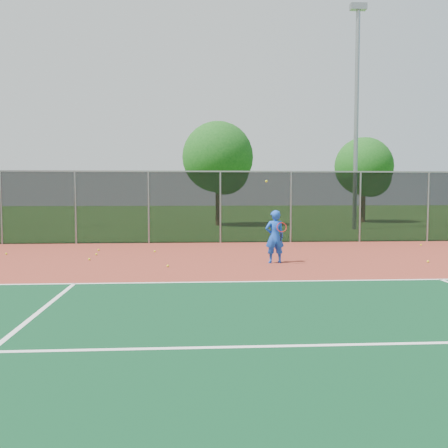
{
  "coord_description": "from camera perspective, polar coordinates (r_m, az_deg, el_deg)",
  "views": [
    {
      "loc": [
        -4.19,
        -8.94,
        2.28
      ],
      "look_at": [
        -3.3,
        5.0,
        1.3
      ],
      "focal_mm": 40.0,
      "sensor_mm": 36.0,
      "label": 1
    }
  ],
  "objects": [
    {
      "name": "ground",
      "position": [
        10.13,
        21.16,
        -9.26
      ],
      "size": [
        120.0,
        120.0,
        0.0
      ],
      "primitive_type": "plane",
      "color": "#275418",
      "rests_on": "ground"
    },
    {
      "name": "court_apron",
      "position": [
        11.93,
        17.1,
        -7.13
      ],
      "size": [
        30.0,
        20.0,
        0.02
      ],
      "primitive_type": "cube",
      "color": "maroon",
      "rests_on": "ground"
    },
    {
      "name": "fence_back",
      "position": [
        21.36,
        7.65,
        2.05
      ],
      "size": [
        30.0,
        0.06,
        3.03
      ],
      "color": "black",
      "rests_on": "court_apron"
    },
    {
      "name": "tennis_player",
      "position": [
        15.31,
        5.82,
        -1.43
      ],
      "size": [
        0.63,
        0.64,
        2.54
      ],
      "color": "blue",
      "rests_on": "court_apron"
    },
    {
      "name": "practice_ball_0",
      "position": [
        16.44,
        -15.14,
        -3.91
      ],
      "size": [
        0.07,
        0.07,
        0.07
      ],
      "primitive_type": "sphere",
      "color": "yellow",
      "rests_on": "court_apron"
    },
    {
      "name": "practice_ball_1",
      "position": [
        16.61,
        22.28,
        -3.98
      ],
      "size": [
        0.07,
        0.07,
        0.07
      ],
      "primitive_type": "sphere",
      "color": "yellow",
      "rests_on": "court_apron"
    },
    {
      "name": "practice_ball_2",
      "position": [
        18.78,
        -23.62,
        -3.13
      ],
      "size": [
        0.07,
        0.07,
        0.07
      ],
      "primitive_type": "sphere",
      "color": "yellow",
      "rests_on": "court_apron"
    },
    {
      "name": "practice_ball_3",
      "position": [
        21.42,
        21.59,
        -2.24
      ],
      "size": [
        0.07,
        0.07,
        0.07
      ],
      "primitive_type": "sphere",
      "color": "yellow",
      "rests_on": "court_apron"
    },
    {
      "name": "practice_ball_4",
      "position": [
        18.05,
        -7.92,
        -3.11
      ],
      "size": [
        0.07,
        0.07,
        0.07
      ],
      "primitive_type": "sphere",
      "color": "yellow",
      "rests_on": "court_apron"
    },
    {
      "name": "practice_ball_5",
      "position": [
        17.64,
        -14.39,
        -3.36
      ],
      "size": [
        0.07,
        0.07,
        0.07
      ],
      "primitive_type": "sphere",
      "color": "yellow",
      "rests_on": "court_apron"
    },
    {
      "name": "practice_ball_6",
      "position": [
        14.6,
        -6.45,
        -4.78
      ],
      "size": [
        0.07,
        0.07,
        0.07
      ],
      "primitive_type": "sphere",
      "color": "yellow",
      "rests_on": "court_apron"
    },
    {
      "name": "practice_ball_7",
      "position": [
        18.88,
        -14.14,
        -2.88
      ],
      "size": [
        0.07,
        0.07,
        0.07
      ],
      "primitive_type": "sphere",
      "color": "yellow",
      "rests_on": "court_apron"
    },
    {
      "name": "floodlight_n",
      "position": [
        29.62,
        14.91,
        13.11
      ],
      "size": [
        0.9,
        0.4,
        12.51
      ],
      "color": "gray",
      "rests_on": "ground"
    },
    {
      "name": "tree_back_left",
      "position": [
        31.21,
        -0.52,
        7.3
      ],
      "size": [
        4.42,
        4.42,
        6.49
      ],
      "color": "#3B2815",
      "rests_on": "ground"
    },
    {
      "name": "tree_back_mid",
      "position": [
        35.71,
        15.88,
        6.07
      ],
      "size": [
        3.97,
        3.97,
        5.83
      ],
      "color": "#3B2815",
      "rests_on": "ground"
    }
  ]
}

